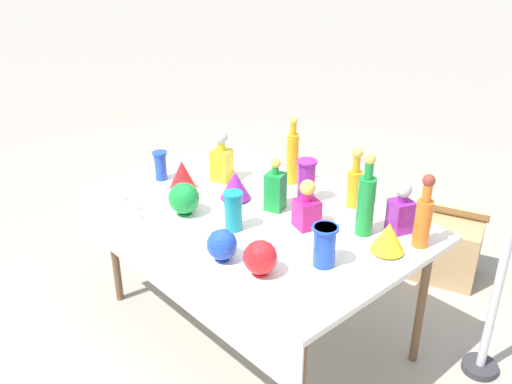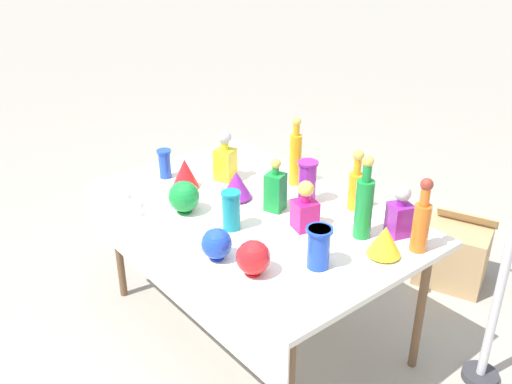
{
  "view_description": "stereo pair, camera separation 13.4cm",
  "coord_description": "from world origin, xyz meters",
  "px_view_note": "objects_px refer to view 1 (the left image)",
  "views": [
    {
      "loc": [
        1.91,
        -1.73,
        2.14
      ],
      "look_at": [
        0.0,
        0.0,
        0.86
      ],
      "focal_mm": 40.0,
      "sensor_mm": 36.0,
      "label": 1
    },
    {
      "loc": [
        1.99,
        -1.63,
        2.14
      ],
      "look_at": [
        0.0,
        0.0,
        0.86
      ],
      "focal_mm": 40.0,
      "sensor_mm": 36.0,
      "label": 2
    }
  ],
  "objects_px": {
    "slender_vase_0": "(325,244)",
    "round_bowl_1": "(222,245)",
    "slender_vase_3": "(160,165)",
    "round_bowl_0": "(260,257)",
    "slender_vase_1": "(306,180)",
    "slender_vase_2": "(233,210)",
    "tall_bottle_3": "(355,183)",
    "square_decanter_2": "(275,189)",
    "square_decanter_0": "(222,160)",
    "tall_bottle_2": "(366,201)",
    "tall_bottle_0": "(292,155)",
    "fluted_vase_2": "(182,174)",
    "tall_bottle_1": "(424,216)",
    "square_decanter_1": "(307,208)",
    "round_bowl_2": "(184,198)",
    "square_decanter_3": "(401,210)",
    "cardboard_box_behind_left": "(446,249)",
    "fluted_vase_0": "(388,237)",
    "fluted_vase_1": "(235,185)"
  },
  "relations": [
    {
      "from": "tall_bottle_1",
      "to": "tall_bottle_2",
      "type": "height_order",
      "value": "tall_bottle_2"
    },
    {
      "from": "tall_bottle_0",
      "to": "round_bowl_2",
      "type": "height_order",
      "value": "tall_bottle_0"
    },
    {
      "from": "tall_bottle_0",
      "to": "slender_vase_0",
      "type": "bearing_deg",
      "value": -35.91
    },
    {
      "from": "tall_bottle_2",
      "to": "square_decanter_1",
      "type": "xyz_separation_m",
      "value": [
        -0.22,
        -0.15,
        -0.07
      ]
    },
    {
      "from": "square_decanter_1",
      "to": "fluted_vase_0",
      "type": "relative_size",
      "value": 1.62
    },
    {
      "from": "tall_bottle_3",
      "to": "round_bowl_1",
      "type": "relative_size",
      "value": 2.23
    },
    {
      "from": "square_decanter_2",
      "to": "round_bowl_2",
      "type": "height_order",
      "value": "square_decanter_2"
    },
    {
      "from": "tall_bottle_0",
      "to": "tall_bottle_1",
      "type": "xyz_separation_m",
      "value": [
        0.86,
        -0.04,
        -0.02
      ]
    },
    {
      "from": "square_decanter_3",
      "to": "cardboard_box_behind_left",
      "type": "xyz_separation_m",
      "value": [
        -0.19,
        0.89,
        -0.68
      ]
    },
    {
      "from": "slender_vase_3",
      "to": "round_bowl_0",
      "type": "height_order",
      "value": "slender_vase_3"
    },
    {
      "from": "square_decanter_0",
      "to": "slender_vase_2",
      "type": "distance_m",
      "value": 0.56
    },
    {
      "from": "square_decanter_1",
      "to": "slender_vase_2",
      "type": "height_order",
      "value": "square_decanter_1"
    },
    {
      "from": "slender_vase_0",
      "to": "slender_vase_1",
      "type": "height_order",
      "value": "slender_vase_1"
    },
    {
      "from": "tall_bottle_2",
      "to": "square_decanter_1",
      "type": "height_order",
      "value": "tall_bottle_2"
    },
    {
      "from": "square_decanter_1",
      "to": "round_bowl_0",
      "type": "bearing_deg",
      "value": -71.75
    },
    {
      "from": "tall_bottle_3",
      "to": "square_decanter_2",
      "type": "bearing_deg",
      "value": -127.44
    },
    {
      "from": "tall_bottle_1",
      "to": "slender_vase_2",
      "type": "height_order",
      "value": "tall_bottle_1"
    },
    {
      "from": "square_decanter_0",
      "to": "cardboard_box_behind_left",
      "type": "height_order",
      "value": "square_decanter_0"
    },
    {
      "from": "tall_bottle_2",
      "to": "slender_vase_1",
      "type": "xyz_separation_m",
      "value": [
        -0.41,
        0.04,
        -0.05
      ]
    },
    {
      "from": "square_decanter_1",
      "to": "round_bowl_0",
      "type": "distance_m",
      "value": 0.46
    },
    {
      "from": "tall_bottle_2",
      "to": "square_decanter_3",
      "type": "bearing_deg",
      "value": 55.94
    },
    {
      "from": "tall_bottle_3",
      "to": "fluted_vase_0",
      "type": "distance_m",
      "value": 0.46
    },
    {
      "from": "slender_vase_2",
      "to": "round_bowl_2",
      "type": "relative_size",
      "value": 1.16
    },
    {
      "from": "round_bowl_1",
      "to": "round_bowl_2",
      "type": "distance_m",
      "value": 0.47
    },
    {
      "from": "tall_bottle_0",
      "to": "fluted_vase_2",
      "type": "height_order",
      "value": "tall_bottle_0"
    },
    {
      "from": "tall_bottle_0",
      "to": "round_bowl_2",
      "type": "distance_m",
      "value": 0.67
    },
    {
      "from": "slender_vase_1",
      "to": "slender_vase_2",
      "type": "relative_size",
      "value": 1.2
    },
    {
      "from": "round_bowl_1",
      "to": "tall_bottle_2",
      "type": "bearing_deg",
      "value": 66.83
    },
    {
      "from": "square_decanter_2",
      "to": "round_bowl_0",
      "type": "distance_m",
      "value": 0.59
    },
    {
      "from": "fluted_vase_2",
      "to": "square_decanter_2",
      "type": "bearing_deg",
      "value": 22.78
    },
    {
      "from": "square_decanter_2",
      "to": "slender_vase_3",
      "type": "height_order",
      "value": "square_decanter_2"
    },
    {
      "from": "slender_vase_0",
      "to": "round_bowl_1",
      "type": "xyz_separation_m",
      "value": [
        -0.32,
        -0.3,
        -0.03
      ]
    },
    {
      "from": "square_decanter_1",
      "to": "square_decanter_2",
      "type": "relative_size",
      "value": 0.88
    },
    {
      "from": "tall_bottle_1",
      "to": "tall_bottle_3",
      "type": "height_order",
      "value": "tall_bottle_1"
    },
    {
      "from": "slender_vase_0",
      "to": "cardboard_box_behind_left",
      "type": "xyz_separation_m",
      "value": [
        -0.14,
        1.37,
        -0.67
      ]
    },
    {
      "from": "square_decanter_3",
      "to": "round_bowl_2",
      "type": "relative_size",
      "value": 1.52
    },
    {
      "from": "fluted_vase_1",
      "to": "square_decanter_2",
      "type": "bearing_deg",
      "value": 18.73
    },
    {
      "from": "square_decanter_2",
      "to": "fluted_vase_1",
      "type": "height_order",
      "value": "square_decanter_2"
    },
    {
      "from": "slender_vase_1",
      "to": "slender_vase_2",
      "type": "distance_m",
      "value": 0.47
    },
    {
      "from": "square_decanter_1",
      "to": "cardboard_box_behind_left",
      "type": "distance_m",
      "value": 1.37
    },
    {
      "from": "tall_bottle_3",
      "to": "tall_bottle_2",
      "type": "bearing_deg",
      "value": -41.27
    },
    {
      "from": "tall_bottle_2",
      "to": "tall_bottle_3",
      "type": "relative_size",
      "value": 1.26
    },
    {
      "from": "tall_bottle_3",
      "to": "fluted_vase_2",
      "type": "xyz_separation_m",
      "value": [
        -0.75,
        -0.54,
        -0.04
      ]
    },
    {
      "from": "square_decanter_0",
      "to": "slender_vase_1",
      "type": "height_order",
      "value": "square_decanter_0"
    },
    {
      "from": "square_decanter_0",
      "to": "slender_vase_0",
      "type": "height_order",
      "value": "square_decanter_0"
    },
    {
      "from": "tall_bottle_2",
      "to": "round_bowl_1",
      "type": "xyz_separation_m",
      "value": [
        -0.27,
        -0.64,
        -0.09
      ]
    },
    {
      "from": "tall_bottle_1",
      "to": "slender_vase_3",
      "type": "relative_size",
      "value": 2.13
    },
    {
      "from": "fluted_vase_0",
      "to": "round_bowl_2",
      "type": "height_order",
      "value": "round_bowl_2"
    },
    {
      "from": "tall_bottle_0",
      "to": "slender_vase_3",
      "type": "relative_size",
      "value": 2.35
    },
    {
      "from": "square_decanter_0",
      "to": "square_decanter_2",
      "type": "distance_m",
      "value": 0.45
    }
  ]
}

